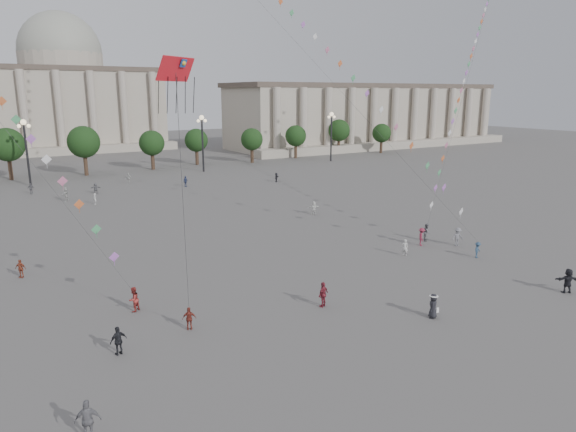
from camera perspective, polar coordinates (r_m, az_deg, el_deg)
ground at (r=34.22m, az=12.23°, el=-12.29°), size 360.00×360.00×0.00m
hall_east at (r=151.07m, az=8.86°, el=10.99°), size 84.00×26.22×17.20m
hall_central at (r=152.85m, az=-23.53°, el=12.26°), size 48.30×34.30×35.50m
tree_row at (r=102.82m, az=-19.01°, el=7.60°), size 137.12×5.12×8.00m
lamp_post_mid_west at (r=92.62m, az=-27.15°, el=7.50°), size 2.00×0.90×10.65m
lamp_post_mid_east at (r=99.37m, az=-9.51°, el=9.10°), size 2.00×0.90×10.65m
lamp_post_far_east at (r=113.88m, az=4.84°, el=9.78°), size 2.00×0.90×10.65m
person_crowd_0 at (r=84.21m, az=-11.33°, el=3.79°), size 1.08×0.84×1.71m
person_crowd_3 at (r=44.25m, az=28.66°, el=-6.33°), size 1.82×1.36×1.91m
person_crowd_4 at (r=77.90m, az=-23.46°, el=2.24°), size 1.42×1.84×1.94m
person_crowd_6 at (r=53.21m, az=18.33°, el=-2.21°), size 1.33×0.99×1.83m
person_crowd_7 at (r=63.69m, az=2.88°, el=0.90°), size 1.58×0.75×1.64m
person_crowd_8 at (r=52.35m, az=14.63°, el=-2.24°), size 1.24×1.32×1.79m
person_crowd_9 at (r=87.10m, az=-1.30°, el=4.32°), size 1.37×1.31×1.55m
person_crowd_12 at (r=82.20m, az=-20.60°, el=2.90°), size 1.53×0.72×1.58m
person_crowd_13 at (r=48.77m, az=12.86°, el=-3.42°), size 0.66×0.68×1.58m
person_crowd_16 at (r=85.57m, az=-26.67°, el=2.73°), size 0.98×0.46×1.64m
person_crowd_18 at (r=47.40m, az=-27.59°, el=-5.20°), size 0.94×0.82×1.52m
person_crowd_19 at (r=36.57m, az=3.94°, el=-8.69°), size 1.17×0.83×1.84m
person_crowd_20 at (r=89.47m, az=-17.30°, el=4.02°), size 1.10×0.63×1.76m
person_crowd_21 at (r=74.13m, az=-20.67°, el=1.80°), size 0.50×0.64×1.53m
tourist_0 at (r=33.82m, az=-10.90°, el=-11.12°), size 0.96×0.71×1.52m
tourist_3 at (r=25.38m, az=-21.34°, el=-20.37°), size 1.21×0.80×1.90m
tourist_4 at (r=31.83m, az=-18.32°, el=-13.02°), size 1.09×0.65×1.73m
kite_flyer_0 at (r=37.31m, az=-16.78°, el=-8.86°), size 1.09×1.04×1.76m
kite_flyer_1 at (r=50.06m, az=20.32°, el=-3.56°), size 1.09×0.86×1.49m
kite_flyer_2 at (r=54.21m, az=15.15°, el=-1.75°), size 1.08×1.07×1.76m
hat_person at (r=36.13m, az=15.84°, el=-9.54°), size 0.98×0.95×1.69m
dragon_kite at (r=23.55m, az=-12.30°, el=13.72°), size 2.31×4.31×15.92m
kite_train_east at (r=75.52m, az=19.65°, el=15.98°), size 37.17×23.69×54.86m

